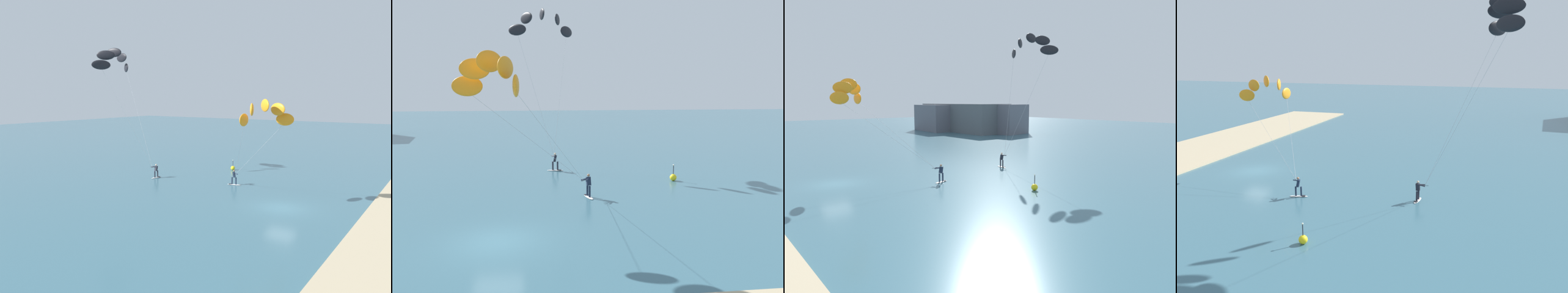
{
  "view_description": "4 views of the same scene",
  "coord_description": "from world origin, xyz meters",
  "views": [
    {
      "loc": [
        -30.97,
        -12.02,
        9.64
      ],
      "look_at": [
        2.81,
        10.96,
        4.33
      ],
      "focal_mm": 35.13,
      "sensor_mm": 36.0,
      "label": 1
    },
    {
      "loc": [
        2.23,
        -19.58,
        7.57
      ],
      "look_at": [
        5.95,
        11.91,
        2.98
      ],
      "focal_mm": 37.1,
      "sensor_mm": 36.0,
      "label": 2
    },
    {
      "loc": [
        32.35,
        -10.11,
        7.35
      ],
      "look_at": [
        3.86,
        13.71,
        2.68
      ],
      "focal_mm": 32.68,
      "sensor_mm": 36.0,
      "label": 3
    },
    {
      "loc": [
        33.61,
        22.91,
        11.31
      ],
      "look_at": [
        3.52,
        13.38,
        4.19
      ],
      "focal_mm": 37.17,
      "sensor_mm": 36.0,
      "label": 4
    }
  ],
  "objects": [
    {
      "name": "ground_plane",
      "position": [
        0.0,
        0.0,
        0.0
      ],
      "size": [
        240.0,
        240.0,
        0.0
      ],
      "primitive_type": "plane",
      "color": "#386070"
    },
    {
      "name": "kitesurfer_nearshore",
      "position": [
        -0.02,
        1.88,
        7.96
      ],
      "size": [
        8.32,
        8.94,
        9.47
      ],
      "color": "white",
      "rests_on": "ground"
    },
    {
      "name": "kitesurfer_mid_water",
      "position": [
        2.61,
        22.57,
        13.68
      ],
      "size": [
        6.68,
        7.3,
        15.52
      ],
      "color": "white",
      "rests_on": "ground"
    },
    {
      "name": "marker_buoy",
      "position": [
        13.05,
        11.93,
        0.3
      ],
      "size": [
        0.56,
        0.56,
        1.38
      ],
      "color": "yellow",
      "rests_on": "ground"
    }
  ]
}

